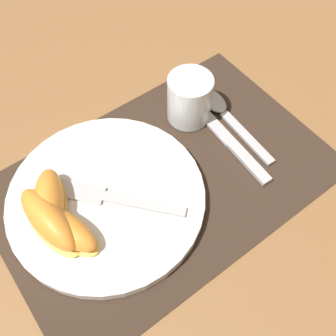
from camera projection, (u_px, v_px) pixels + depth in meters
ground_plane at (164, 179)px, 0.57m from camera, size 3.00×3.00×0.00m
placemat at (164, 179)px, 0.57m from camera, size 0.48×0.31×0.00m
plate at (107, 198)px, 0.54m from camera, size 0.27×0.27×0.02m
juice_glass at (189, 101)px, 0.60m from camera, size 0.07×0.07×0.08m
knife at (225, 137)px, 0.61m from camera, size 0.03×0.21×0.01m
spoon at (221, 110)px, 0.63m from camera, size 0.04×0.18×0.01m
fork at (109, 197)px, 0.53m from camera, size 0.14×0.15×0.00m
citrus_wedge_0 at (49, 202)px, 0.51m from camera, size 0.08×0.11×0.04m
citrus_wedge_1 at (49, 220)px, 0.49m from camera, size 0.05×0.12×0.05m
citrus_wedge_2 at (63, 226)px, 0.49m from camera, size 0.07×0.11×0.03m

